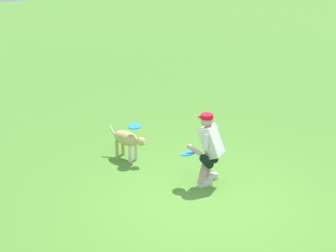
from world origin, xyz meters
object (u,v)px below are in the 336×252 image
person (209,147)px  dog (128,140)px  frisbee_held (188,153)px  frisbee_flying (134,126)px

person → dog: person is taller
dog → frisbee_held: 1.57m
person → dog: size_ratio=1.33×
person → frisbee_held: size_ratio=5.23×
dog → frisbee_held: bearing=-3.2°
dog → frisbee_held: frisbee_held is taller
dog → frisbee_flying: (-0.07, 0.17, 0.34)m
person → frisbee_flying: bearing=-6.2°
frisbee_flying → frisbee_held: size_ratio=1.03×
person → dog: 1.83m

